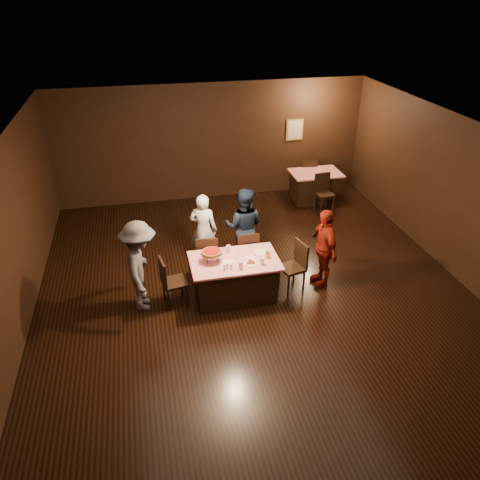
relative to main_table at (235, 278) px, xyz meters
The scene contains 23 objects.
room 1.84m from the main_table, 44.85° to the right, with size 10.00×10.04×3.02m.
main_table is the anchor object (origin of this frame).
back_table 4.83m from the main_table, 51.93° to the left, with size 1.30×0.90×0.77m, color red.
chair_far_left 0.85m from the main_table, 118.07° to the left, with size 0.42×0.42×0.95m, color black.
chair_far_right 0.85m from the main_table, 61.93° to the left, with size 0.42×0.42×0.95m, color black.
chair_end_left 1.10m from the main_table, behind, with size 0.42×0.42×0.95m, color black.
chair_end_right 1.10m from the main_table, ahead, with size 0.42×0.42×0.95m, color black.
chair_back_near 4.30m from the main_table, 46.16° to the left, with size 0.42×0.42×0.95m, color black.
chair_back_far 5.31m from the main_table, 55.92° to the left, with size 0.42×0.42×0.95m, color black.
diner_white_jacket 1.38m from the main_table, 106.18° to the left, with size 0.56×0.37×1.54m, color white.
diner_navy_hoodie 1.28m from the main_table, 69.10° to the left, with size 0.80×0.62×1.65m, color #131E31.
diner_grey_knit 1.72m from the main_table, behind, with size 1.09×0.63×1.69m, color #535459.
diner_red_shirt 1.77m from the main_table, ahead, with size 0.92×0.38×1.56m, color maroon.
pizza_stand 0.70m from the main_table, behind, with size 0.38×0.38×0.22m.
plate_with_slice 0.51m from the main_table, 35.75° to the right, with size 0.25×0.25×0.06m.
plate_empty 0.69m from the main_table, 15.26° to the left, with size 0.25×0.25×0.01m, color white.
glass_front_left 0.55m from the main_table, 80.54° to the right, with size 0.08×0.08×0.14m, color silver.
glass_front_right 0.69m from the main_table, 29.05° to the right, with size 0.08×0.08×0.14m, color silver.
glass_amber 0.75m from the main_table, ahead, with size 0.08×0.08×0.14m, color #BF7F26.
glass_back 0.55m from the main_table, 99.46° to the left, with size 0.08×0.08×0.14m, color silver.
condiments 0.55m from the main_table, 122.43° to the right, with size 0.17×0.10×0.09m.
napkin_center 0.49m from the main_table, ahead, with size 0.16×0.16×0.01m, color white.
napkin_left 0.42m from the main_table, 161.57° to the right, with size 0.16×0.16×0.01m, color white.
Camera 1 is at (-1.85, -6.59, 5.19)m, focal length 35.00 mm.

